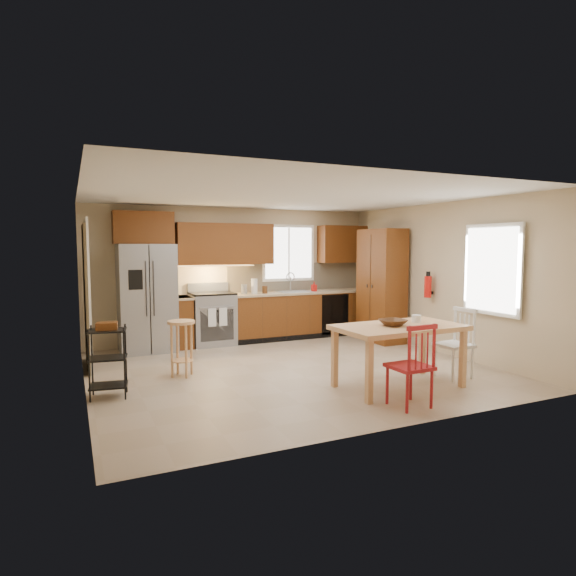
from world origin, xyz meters
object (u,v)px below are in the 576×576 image
(chair_white, at_px, (454,344))
(bar_stool, at_px, (182,348))
(fire_extinguisher, at_px, (428,287))
(range_stove, at_px, (212,319))
(utility_cart, at_px, (108,362))
(pantry, at_px, (381,286))
(table_bowl, at_px, (393,326))
(table_jar, at_px, (416,320))
(refrigerator, at_px, (147,298))
(chair_red, at_px, (410,365))
(soap_bottle, at_px, (314,287))
(dining_table, at_px, (399,357))

(chair_white, distance_m, bar_stool, 3.71)
(fire_extinguisher, bearing_deg, range_stove, 147.38)
(fire_extinguisher, height_order, utility_cart, fire_extinguisher)
(range_stove, distance_m, pantry, 3.19)
(range_stove, relative_size, table_bowl, 2.84)
(table_jar, bearing_deg, fire_extinguisher, 45.41)
(pantry, height_order, table_jar, pantry)
(fire_extinguisher, relative_size, table_bowl, 1.11)
(table_jar, bearing_deg, refrigerator, 130.79)
(fire_extinguisher, bearing_deg, table_jar, -134.59)
(refrigerator, distance_m, chair_red, 4.73)
(utility_cart, bearing_deg, pantry, 25.75)
(fire_extinguisher, distance_m, utility_cart, 5.19)
(fire_extinguisher, bearing_deg, table_bowl, -140.59)
(table_bowl, height_order, table_jar, table_jar)
(fire_extinguisher, height_order, table_jar, fire_extinguisher)
(bar_stool, bearing_deg, table_bowl, -51.94)
(chair_white, relative_size, utility_cart, 1.11)
(utility_cart, bearing_deg, range_stove, 60.70)
(range_stove, height_order, soap_bottle, soap_bottle)
(pantry, relative_size, table_jar, 15.01)
(table_bowl, distance_m, table_jar, 0.46)
(fire_extinguisher, distance_m, table_bowl, 2.41)
(range_stove, xyz_separation_m, chair_red, (1.08, -4.21, 0.01))
(chair_red, xyz_separation_m, table_bowl, (0.25, 0.65, 0.32))
(pantry, height_order, table_bowl, pantry)
(range_stove, bearing_deg, chair_white, -55.82)
(soap_bottle, xyz_separation_m, dining_table, (-0.60, -3.47, -0.61))
(chair_red, bearing_deg, soap_bottle, 75.21)
(chair_white, xyz_separation_m, table_bowl, (-1.05, -0.05, 0.32))
(refrigerator, distance_m, table_jar, 4.49)
(range_stove, relative_size, chair_white, 0.98)
(table_bowl, xyz_separation_m, bar_stool, (-2.29, 1.65, -0.40))
(refrigerator, height_order, table_bowl, refrigerator)
(table_bowl, bearing_deg, chair_white, 2.73)
(refrigerator, xyz_separation_m, chair_white, (3.53, -3.45, -0.44))
(dining_table, distance_m, table_jar, 0.56)
(fire_extinguisher, distance_m, chair_red, 3.08)
(dining_table, bearing_deg, range_stove, 110.11)
(fire_extinguisher, distance_m, dining_table, 2.42)
(refrigerator, xyz_separation_m, fire_extinguisher, (4.33, -1.98, 0.19))
(fire_extinguisher, bearing_deg, dining_table, -139.02)
(table_jar, bearing_deg, dining_table, -164.05)
(dining_table, bearing_deg, bar_stool, 143.55)
(table_bowl, distance_m, utility_cart, 3.47)
(soap_bottle, bearing_deg, bar_stool, -148.73)
(pantry, distance_m, bar_stool, 4.10)
(refrigerator, distance_m, utility_cart, 2.59)
(pantry, distance_m, fire_extinguisher, 1.07)
(fire_extinguisher, distance_m, chair_white, 1.79)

